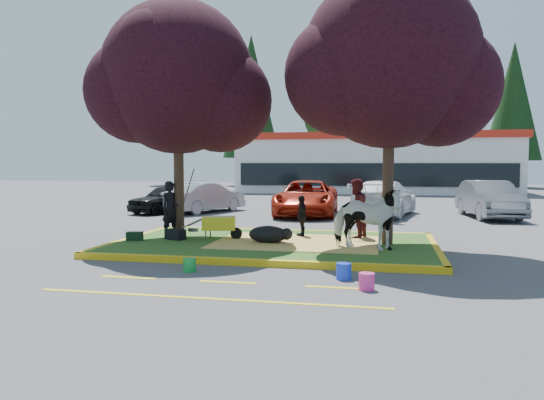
% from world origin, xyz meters
% --- Properties ---
extents(ground, '(90.00, 90.00, 0.00)m').
position_xyz_m(ground, '(0.00, 0.00, 0.00)').
color(ground, '#424244').
rests_on(ground, ground).
extents(median_island, '(8.00, 5.00, 0.15)m').
position_xyz_m(median_island, '(0.00, 0.00, 0.07)').
color(median_island, '#234B17').
rests_on(median_island, ground).
extents(curb_near, '(8.30, 0.16, 0.15)m').
position_xyz_m(curb_near, '(0.00, -2.58, 0.07)').
color(curb_near, gold).
rests_on(curb_near, ground).
extents(curb_far, '(8.30, 0.16, 0.15)m').
position_xyz_m(curb_far, '(0.00, 2.58, 0.07)').
color(curb_far, gold).
rests_on(curb_far, ground).
extents(curb_left, '(0.16, 5.30, 0.15)m').
position_xyz_m(curb_left, '(-4.08, 0.00, 0.07)').
color(curb_left, gold).
rests_on(curb_left, ground).
extents(curb_right, '(0.16, 5.30, 0.15)m').
position_xyz_m(curb_right, '(4.08, 0.00, 0.07)').
color(curb_right, gold).
rests_on(curb_right, ground).
extents(straw_bedding, '(4.20, 3.00, 0.01)m').
position_xyz_m(straw_bedding, '(0.60, 0.00, 0.15)').
color(straw_bedding, '#E3C35D').
rests_on(straw_bedding, median_island).
extents(tree_purple_left, '(5.06, 4.20, 6.51)m').
position_xyz_m(tree_purple_left, '(-2.78, 0.38, 4.36)').
color(tree_purple_left, black).
rests_on(tree_purple_left, median_island).
extents(tree_purple_right, '(5.30, 4.40, 6.82)m').
position_xyz_m(tree_purple_right, '(2.92, 0.18, 4.56)').
color(tree_purple_right, black).
rests_on(tree_purple_right, median_island).
extents(fire_lane_stripe_a, '(1.10, 0.12, 0.01)m').
position_xyz_m(fire_lane_stripe_a, '(-2.00, -4.20, 0.00)').
color(fire_lane_stripe_a, yellow).
rests_on(fire_lane_stripe_a, ground).
extents(fire_lane_stripe_b, '(1.10, 0.12, 0.01)m').
position_xyz_m(fire_lane_stripe_b, '(0.00, -4.20, 0.00)').
color(fire_lane_stripe_b, yellow).
rests_on(fire_lane_stripe_b, ground).
extents(fire_lane_stripe_c, '(1.10, 0.12, 0.01)m').
position_xyz_m(fire_lane_stripe_c, '(2.00, -4.20, 0.00)').
color(fire_lane_stripe_c, yellow).
rests_on(fire_lane_stripe_c, ground).
extents(fire_lane_long, '(6.00, 0.10, 0.01)m').
position_xyz_m(fire_lane_long, '(0.00, -5.40, 0.00)').
color(fire_lane_long, yellow).
rests_on(fire_lane_long, ground).
extents(retail_building, '(20.40, 8.40, 4.40)m').
position_xyz_m(retail_building, '(2.00, 27.98, 2.25)').
color(retail_building, silver).
rests_on(retail_building, ground).
extents(treeline, '(46.58, 7.80, 14.63)m').
position_xyz_m(treeline, '(1.23, 37.61, 7.73)').
color(treeline, black).
rests_on(treeline, ground).
extents(cow, '(1.91, 1.25, 1.49)m').
position_xyz_m(cow, '(2.39, -0.80, 0.89)').
color(cow, silver).
rests_on(cow, median_island).
extents(calf, '(1.17, 0.94, 0.44)m').
position_xyz_m(calf, '(-0.11, -0.24, 0.37)').
color(calf, black).
rests_on(calf, median_island).
extents(handler, '(0.62, 0.68, 1.56)m').
position_xyz_m(handler, '(-2.98, 0.22, 0.93)').
color(handler, black).
rests_on(handler, median_island).
extents(visitor_a, '(0.84, 0.95, 1.63)m').
position_xyz_m(visitor_a, '(2.06, 1.14, 0.97)').
color(visitor_a, '#481419').
rests_on(visitor_a, median_island).
extents(visitor_b, '(0.49, 0.73, 1.16)m').
position_xyz_m(visitor_b, '(0.54, 1.16, 0.73)').
color(visitor_b, black).
rests_on(visitor_b, median_island).
extents(wheelbarrow, '(1.60, 0.73, 0.60)m').
position_xyz_m(wheelbarrow, '(-1.57, 0.21, 0.57)').
color(wheelbarrow, black).
rests_on(wheelbarrow, median_island).
extents(gear_bag_dark, '(0.61, 0.48, 0.27)m').
position_xyz_m(gear_bag_dark, '(-2.70, -0.15, 0.29)').
color(gear_bag_dark, black).
rests_on(gear_bag_dark, median_island).
extents(gear_bag_green, '(0.47, 0.36, 0.22)m').
position_xyz_m(gear_bag_green, '(-3.70, -0.53, 0.26)').
color(gear_bag_green, black).
rests_on(gear_bag_green, median_island).
extents(bucket_green, '(0.30, 0.30, 0.28)m').
position_xyz_m(bucket_green, '(-1.05, -3.42, 0.14)').
color(bucket_green, green).
rests_on(bucket_green, ground).
extents(bucket_pink, '(0.29, 0.29, 0.30)m').
position_xyz_m(bucket_pink, '(2.54, -4.25, 0.15)').
color(bucket_pink, '#E8338C').
rests_on(bucket_pink, ground).
extents(bucket_blue, '(0.38, 0.38, 0.31)m').
position_xyz_m(bucket_blue, '(2.08, -3.48, 0.16)').
color(bucket_blue, blue).
rests_on(bucket_blue, ground).
extents(car_black, '(2.88, 3.98, 1.26)m').
position_xyz_m(car_black, '(-6.66, 8.53, 0.63)').
color(car_black, black).
rests_on(car_black, ground).
extents(car_silver, '(2.94, 4.28, 1.34)m').
position_xyz_m(car_silver, '(-5.05, 9.05, 0.67)').
color(car_silver, '#92969A').
rests_on(car_silver, ground).
extents(car_red, '(2.73, 5.43, 1.48)m').
position_xyz_m(car_red, '(-0.41, 8.67, 0.74)').
color(car_red, '#A7210D').
rests_on(car_red, ground).
extents(car_white, '(3.07, 5.43, 1.48)m').
position_xyz_m(car_white, '(2.78, 9.08, 0.74)').
color(car_white, white).
rests_on(car_white, ground).
extents(car_grey, '(2.14, 4.71, 1.50)m').
position_xyz_m(car_grey, '(6.95, 9.09, 0.75)').
color(car_grey, slate).
rests_on(car_grey, ground).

